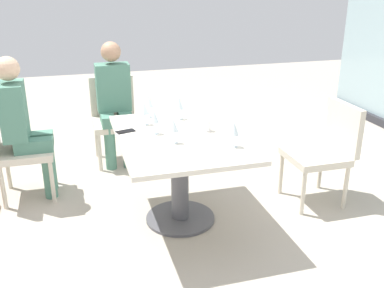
{
  "coord_description": "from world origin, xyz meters",
  "views": [
    {
      "loc": [
        3.06,
        -0.77,
        1.87
      ],
      "look_at": [
        0.0,
        0.1,
        0.65
      ],
      "focal_mm": 41.25,
      "sensor_mm": 36.0,
      "label": 1
    }
  ],
  "objects_px": {
    "chair_side_end": "(114,114)",
    "person_side_end": "(114,98)",
    "wine_glass_0": "(179,104)",
    "wine_glass_3": "(144,109)",
    "wine_glass_2": "(154,117)",
    "wine_glass_4": "(149,102)",
    "wine_glass_1": "(174,126)",
    "cell_phone_on_table": "(126,131)",
    "coffee_cup": "(206,125)",
    "wine_glass_5": "(234,129)",
    "chair_front_left": "(13,145)",
    "dining_table_main": "(180,157)",
    "person_front_left": "(23,122)",
    "chair_near_window": "(326,147)"
  },
  "relations": [
    {
      "from": "chair_front_left",
      "to": "cell_phone_on_table",
      "type": "height_order",
      "value": "chair_front_left"
    },
    {
      "from": "wine_glass_0",
      "to": "wine_glass_3",
      "type": "distance_m",
      "value": 0.31
    },
    {
      "from": "chair_near_window",
      "to": "cell_phone_on_table",
      "type": "xyz_separation_m",
      "value": [
        -0.2,
        -1.68,
        0.24
      ]
    },
    {
      "from": "chair_front_left",
      "to": "person_front_left",
      "type": "relative_size",
      "value": 0.69
    },
    {
      "from": "chair_side_end",
      "to": "chair_near_window",
      "type": "xyz_separation_m",
      "value": [
        1.45,
        1.63,
        0.0
      ]
    },
    {
      "from": "wine_glass_4",
      "to": "wine_glass_3",
      "type": "bearing_deg",
      "value": -20.85
    },
    {
      "from": "chair_side_end",
      "to": "wine_glass_2",
      "type": "distance_m",
      "value": 1.42
    },
    {
      "from": "dining_table_main",
      "to": "chair_side_end",
      "type": "height_order",
      "value": "chair_side_end"
    },
    {
      "from": "chair_front_left",
      "to": "wine_glass_2",
      "type": "height_order",
      "value": "wine_glass_2"
    },
    {
      "from": "chair_side_end",
      "to": "wine_glass_2",
      "type": "height_order",
      "value": "wine_glass_2"
    },
    {
      "from": "chair_side_end",
      "to": "wine_glass_5",
      "type": "distance_m",
      "value": 1.94
    },
    {
      "from": "person_side_end",
      "to": "wine_glass_2",
      "type": "bearing_deg",
      "value": 7.68
    },
    {
      "from": "person_side_end",
      "to": "wine_glass_1",
      "type": "xyz_separation_m",
      "value": [
        1.49,
        0.26,
        0.16
      ]
    },
    {
      "from": "chair_side_end",
      "to": "wine_glass_4",
      "type": "bearing_deg",
      "value": 12.6
    },
    {
      "from": "chair_near_window",
      "to": "wine_glass_0",
      "type": "height_order",
      "value": "wine_glass_0"
    },
    {
      "from": "person_side_end",
      "to": "wine_glass_2",
      "type": "height_order",
      "value": "person_side_end"
    },
    {
      "from": "person_front_left",
      "to": "wine_glass_5",
      "type": "distance_m",
      "value": 1.87
    },
    {
      "from": "wine_glass_2",
      "to": "wine_glass_4",
      "type": "xyz_separation_m",
      "value": [
        -0.43,
        0.04,
        0.0
      ]
    },
    {
      "from": "wine_glass_3",
      "to": "chair_front_left",
      "type": "bearing_deg",
      "value": -112.63
    },
    {
      "from": "wine_glass_3",
      "to": "coffee_cup",
      "type": "relative_size",
      "value": 2.06
    },
    {
      "from": "wine_glass_2",
      "to": "wine_glass_4",
      "type": "bearing_deg",
      "value": 174.8
    },
    {
      "from": "wine_glass_3",
      "to": "wine_glass_5",
      "type": "xyz_separation_m",
      "value": [
        0.66,
        0.52,
        0.0
      ]
    },
    {
      "from": "wine_glass_3",
      "to": "wine_glass_5",
      "type": "bearing_deg",
      "value": 37.91
    },
    {
      "from": "coffee_cup",
      "to": "cell_phone_on_table",
      "type": "distance_m",
      "value": 0.63
    },
    {
      "from": "wine_glass_0",
      "to": "cell_phone_on_table",
      "type": "height_order",
      "value": "wine_glass_0"
    },
    {
      "from": "chair_side_end",
      "to": "cell_phone_on_table",
      "type": "relative_size",
      "value": 6.04
    },
    {
      "from": "wine_glass_2",
      "to": "wine_glass_5",
      "type": "relative_size",
      "value": 1.0
    },
    {
      "from": "chair_side_end",
      "to": "chair_front_left",
      "type": "bearing_deg",
      "value": -54.9
    },
    {
      "from": "chair_side_end",
      "to": "cell_phone_on_table",
      "type": "distance_m",
      "value": 1.28
    },
    {
      "from": "chair_front_left",
      "to": "person_front_left",
      "type": "bearing_deg",
      "value": 90.0
    },
    {
      "from": "wine_glass_1",
      "to": "wine_glass_3",
      "type": "xyz_separation_m",
      "value": [
        -0.47,
        -0.13,
        0.0
      ]
    },
    {
      "from": "wine_glass_4",
      "to": "cell_phone_on_table",
      "type": "xyz_separation_m",
      "value": [
        0.32,
        -0.25,
        -0.13
      ]
    },
    {
      "from": "chair_side_end",
      "to": "chair_near_window",
      "type": "bearing_deg",
      "value": 48.37
    },
    {
      "from": "dining_table_main",
      "to": "wine_glass_5",
      "type": "xyz_separation_m",
      "value": [
        0.33,
        0.31,
        0.31
      ]
    },
    {
      "from": "dining_table_main",
      "to": "wine_glass_4",
      "type": "xyz_separation_m",
      "value": [
        -0.52,
        -0.13,
        0.31
      ]
    },
    {
      "from": "person_side_end",
      "to": "wine_glass_0",
      "type": "bearing_deg",
      "value": 25.03
    },
    {
      "from": "chair_near_window",
      "to": "wine_glass_1",
      "type": "relative_size",
      "value": 4.7
    },
    {
      "from": "chair_front_left",
      "to": "cell_phone_on_table",
      "type": "xyz_separation_m",
      "value": [
        0.59,
        0.91,
        0.24
      ]
    },
    {
      "from": "cell_phone_on_table",
      "to": "coffee_cup",
      "type": "bearing_deg",
      "value": 60.59
    },
    {
      "from": "wine_glass_1",
      "to": "wine_glass_4",
      "type": "xyz_separation_m",
      "value": [
        -0.67,
        -0.05,
        0.0
      ]
    },
    {
      "from": "wine_glass_1",
      "to": "cell_phone_on_table",
      "type": "xyz_separation_m",
      "value": [
        -0.34,
        -0.3,
        -0.13
      ]
    },
    {
      "from": "wine_glass_5",
      "to": "chair_near_window",
      "type": "bearing_deg",
      "value": 108.82
    },
    {
      "from": "dining_table_main",
      "to": "chair_front_left",
      "type": "height_order",
      "value": "chair_front_left"
    },
    {
      "from": "chair_side_end",
      "to": "person_side_end",
      "type": "height_order",
      "value": "person_side_end"
    },
    {
      "from": "person_side_end",
      "to": "wine_glass_5",
      "type": "relative_size",
      "value": 6.81
    },
    {
      "from": "wine_glass_5",
      "to": "wine_glass_1",
      "type": "bearing_deg",
      "value": -115.99
    },
    {
      "from": "person_front_left",
      "to": "coffee_cup",
      "type": "distance_m",
      "value": 1.6
    },
    {
      "from": "chair_near_window",
      "to": "person_side_end",
      "type": "xyz_separation_m",
      "value": [
        -1.34,
        -1.63,
        0.2
      ]
    },
    {
      "from": "wine_glass_1",
      "to": "cell_phone_on_table",
      "type": "distance_m",
      "value": 0.47
    },
    {
      "from": "person_side_end",
      "to": "coffee_cup",
      "type": "xyz_separation_m",
      "value": [
        1.3,
        0.57,
        0.08
      ]
    }
  ]
}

